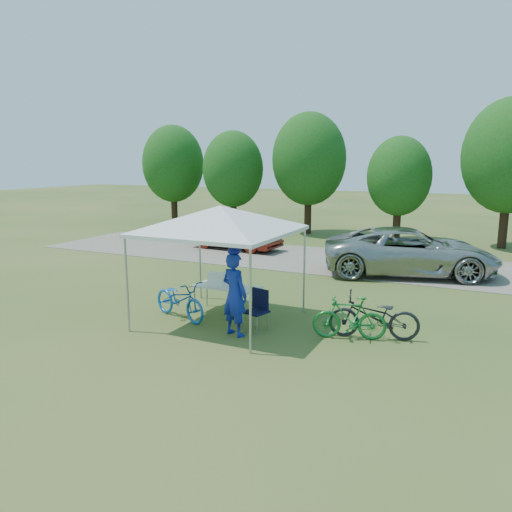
% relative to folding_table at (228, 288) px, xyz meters
% --- Properties ---
extents(ground, '(100.00, 100.00, 0.00)m').
position_rel_folding_table_xyz_m(ground, '(0.19, -0.65, -0.64)').
color(ground, '#2D5119').
rests_on(ground, ground).
extents(gravel_strip, '(24.00, 5.00, 0.02)m').
position_rel_folding_table_xyz_m(gravel_strip, '(0.19, 7.35, -0.63)').
color(gravel_strip, gray).
rests_on(gravel_strip, ground).
extents(canopy, '(4.53, 4.53, 3.00)m').
position_rel_folding_table_xyz_m(canopy, '(0.19, -0.65, 2.02)').
color(canopy, '#A5A5AA').
rests_on(canopy, ground).
extents(treeline, '(24.89, 4.28, 6.30)m').
position_rel_folding_table_xyz_m(treeline, '(-0.11, 13.39, 2.90)').
color(treeline, '#382314').
rests_on(treeline, ground).
extents(folding_table, '(1.65, 0.69, 0.68)m').
position_rel_folding_table_xyz_m(folding_table, '(0.00, 0.00, 0.00)').
color(folding_table, white).
rests_on(folding_table, ground).
extents(folding_chair, '(0.56, 0.59, 0.91)m').
position_rel_folding_table_xyz_m(folding_chair, '(1.20, -0.78, -0.10)').
color(folding_chair, black).
rests_on(folding_chair, ground).
extents(cooler, '(0.43, 0.29, 0.31)m').
position_rel_folding_table_xyz_m(cooler, '(-0.29, 0.00, 0.20)').
color(cooler, white).
rests_on(cooler, folding_table).
extents(ice_cream_cup, '(0.09, 0.09, 0.07)m').
position_rel_folding_table_xyz_m(ice_cream_cup, '(0.44, -0.05, 0.08)').
color(ice_cream_cup, yellow).
rests_on(ice_cream_cup, folding_table).
extents(cyclist, '(0.76, 0.61, 1.82)m').
position_rel_folding_table_xyz_m(cyclist, '(0.91, -1.34, 0.27)').
color(cyclist, navy).
rests_on(cyclist, ground).
extents(bike_blue, '(1.91, 1.20, 0.95)m').
position_rel_folding_table_xyz_m(bike_blue, '(-0.81, -0.90, -0.16)').
color(bike_blue, '#1459B5').
rests_on(bike_blue, ground).
extents(bike_green, '(1.61, 0.87, 0.93)m').
position_rel_folding_table_xyz_m(bike_green, '(3.21, -0.51, -0.17)').
color(bike_green, '#19722E').
rests_on(bike_green, ground).
extents(bike_dark, '(1.99, 1.09, 0.99)m').
position_rel_folding_table_xyz_m(bike_dark, '(3.67, -0.28, -0.14)').
color(bike_dark, black).
rests_on(bike_dark, ground).
extents(minivan, '(6.01, 3.96, 1.54)m').
position_rel_folding_table_xyz_m(minivan, '(3.40, 6.20, 0.15)').
color(minivan, '#AAAAA5').
rests_on(minivan, gravel_strip).
extents(sedan, '(4.01, 1.68, 1.29)m').
position_rel_folding_table_xyz_m(sedan, '(-3.98, 7.93, 0.03)').
color(sedan, '#56160E').
rests_on(sedan, gravel_strip).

